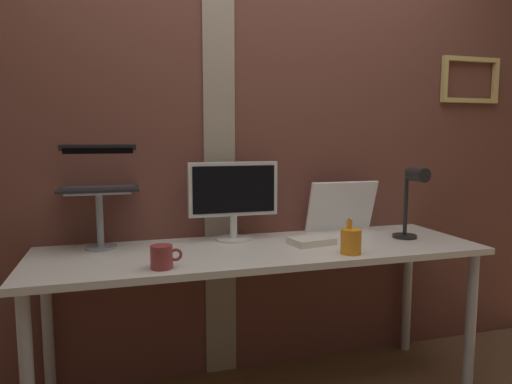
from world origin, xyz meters
The scene contains 10 objects.
brick_wall_back centered at (0.00, 0.41, 1.19)m, with size 3.73×0.16×2.38m.
desk centered at (-0.06, 0.03, 0.67)m, with size 2.06×0.63×0.74m.
monitor centered at (-0.15, 0.23, 0.97)m, with size 0.45×0.18×0.39m.
laptop_stand centered at (-0.78, 0.23, 0.92)m, with size 0.28×0.22×0.27m.
laptop centered at (-0.78, 0.30, 1.06)m, with size 0.35×0.29×0.21m.
whiteboard_panel centered at (0.47, 0.27, 0.88)m, with size 0.39×0.02×0.29m, color white.
desk_lamp centered at (0.71, -0.02, 0.96)m, with size 0.12×0.20×0.37m.
pen_cup centered at (0.28, -0.18, 0.79)m, with size 0.09×0.09×0.16m.
coffee_mug centered at (-0.53, -0.18, 0.78)m, with size 0.13×0.09×0.09m.
paper_clutter_stack centered at (0.19, 0.03, 0.75)m, with size 0.20×0.14×0.03m, color silver.
Camera 1 is at (-0.69, -1.99, 1.25)m, focal length 32.66 mm.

